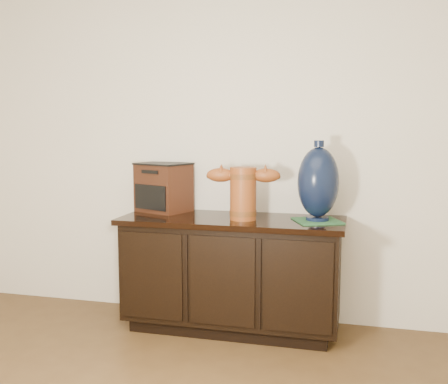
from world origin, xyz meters
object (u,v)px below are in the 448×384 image
(sideboard, at_px, (232,272))
(spray_can, at_px, (248,202))
(lamp_base, at_px, (318,183))
(tv_radio, at_px, (164,187))
(terracotta_vessel, at_px, (243,190))

(sideboard, height_order, spray_can, spray_can)
(lamp_base, height_order, spray_can, lamp_base)
(sideboard, xyz_separation_m, tv_radio, (-0.53, 0.15, 0.54))
(lamp_base, bearing_deg, terracotta_vessel, -173.55)
(sideboard, relative_size, lamp_base, 2.91)
(spray_can, bearing_deg, sideboard, -139.78)
(tv_radio, distance_m, lamp_base, 1.09)
(tv_radio, bearing_deg, sideboard, 6.69)
(lamp_base, bearing_deg, tv_radio, 172.84)
(terracotta_vessel, relative_size, lamp_base, 0.95)
(tv_radio, xyz_separation_m, spray_can, (0.62, -0.07, -0.07))
(sideboard, distance_m, tv_radio, 0.77)
(tv_radio, height_order, spray_can, tv_radio)
(terracotta_vessel, bearing_deg, tv_radio, 154.79)
(sideboard, height_order, terracotta_vessel, terracotta_vessel)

